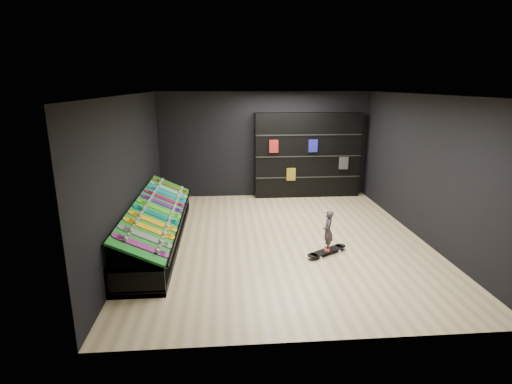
{
  "coord_description": "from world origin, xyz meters",
  "views": [
    {
      "loc": [
        -1.16,
        -7.87,
        3.21
      ],
      "look_at": [
        -0.5,
        0.2,
        1.0
      ],
      "focal_mm": 28.0,
      "sensor_mm": 36.0,
      "label": 1
    }
  ],
  "objects": [
    {
      "name": "wall_left",
      "position": [
        -3.0,
        0.0,
        1.5
      ],
      "size": [
        0.02,
        7.0,
        3.0
      ],
      "primitive_type": "cube",
      "color": "black",
      "rests_on": "ground"
    },
    {
      "name": "display_board_7",
      "position": [
        -2.49,
        0.76,
        0.74
      ],
      "size": [
        0.93,
        0.22,
        0.5
      ],
      "primitive_type": null,
      "rotation": [
        0.0,
        0.44,
        0.0
      ],
      "color": "#E5198C",
      "rests_on": "turf_ramp"
    },
    {
      "name": "wall_front",
      "position": [
        0.0,
        -3.5,
        1.5
      ],
      "size": [
        6.0,
        0.02,
        3.0
      ],
      "primitive_type": "cube",
      "color": "black",
      "rests_on": "ground"
    },
    {
      "name": "ceiling",
      "position": [
        0.0,
        0.0,
        3.0
      ],
      "size": [
        6.0,
        7.0,
        0.01
      ],
      "primitive_type": "cube",
      "color": "white",
      "rests_on": "ground"
    },
    {
      "name": "display_board_0",
      "position": [
        -2.49,
        -1.9,
        0.74
      ],
      "size": [
        0.93,
        0.22,
        0.5
      ],
      "primitive_type": null,
      "rotation": [
        0.0,
        0.44,
        0.0
      ],
      "color": "#2626BF",
      "rests_on": "turf_ramp"
    },
    {
      "name": "display_board_3",
      "position": [
        -2.49,
        -0.76,
        0.74
      ],
      "size": [
        0.93,
        0.22,
        0.5
      ],
      "primitive_type": null,
      "rotation": [
        0.0,
        0.44,
        0.0
      ],
      "color": "orange",
      "rests_on": "turf_ramp"
    },
    {
      "name": "display_board_5",
      "position": [
        -2.49,
        0.0,
        0.74
      ],
      "size": [
        0.93,
        0.22,
        0.5
      ],
      "primitive_type": null,
      "rotation": [
        0.0,
        0.44,
        0.0
      ],
      "color": "green",
      "rests_on": "turf_ramp"
    },
    {
      "name": "display_rack",
      "position": [
        -2.55,
        0.0,
        0.25
      ],
      "size": [
        0.9,
        4.5,
        0.5
      ],
      "primitive_type": null,
      "color": "black",
      "rests_on": "ground"
    },
    {
      "name": "back_shelving",
      "position": [
        1.24,
        3.32,
        1.21
      ],
      "size": [
        3.03,
        0.35,
        2.42
      ],
      "primitive_type": "cube",
      "color": "black",
      "rests_on": "ground"
    },
    {
      "name": "display_board_2",
      "position": [
        -2.49,
        -1.14,
        0.74
      ],
      "size": [
        0.93,
        0.22,
        0.5
      ],
      "primitive_type": null,
      "rotation": [
        0.0,
        0.44,
        0.0
      ],
      "color": "yellow",
      "rests_on": "turf_ramp"
    },
    {
      "name": "display_board_1",
      "position": [
        -2.49,
        -1.52,
        0.74
      ],
      "size": [
        0.93,
        0.22,
        0.5
      ],
      "primitive_type": null,
      "rotation": [
        0.0,
        0.44,
        0.0
      ],
      "color": "black",
      "rests_on": "turf_ramp"
    },
    {
      "name": "child",
      "position": [
        0.8,
        -0.85,
        0.33
      ],
      "size": [
        0.17,
        0.21,
        0.48
      ],
      "primitive_type": "imported",
      "rotation": [
        0.0,
        0.0,
        -1.82
      ],
      "color": "black",
      "rests_on": "floor_skateboard"
    },
    {
      "name": "display_board_9",
      "position": [
        -2.49,
        1.52,
        0.74
      ],
      "size": [
        0.93,
        0.22,
        0.5
      ],
      "primitive_type": null,
      "rotation": [
        0.0,
        0.44,
        0.0
      ],
      "color": "#0CB2E5",
      "rests_on": "turf_ramp"
    },
    {
      "name": "floor_skateboard",
      "position": [
        0.8,
        -0.85,
        0.05
      ],
      "size": [
        0.95,
        0.71,
        0.09
      ],
      "primitive_type": null,
      "rotation": [
        0.0,
        0.0,
        0.56
      ],
      "color": "black",
      "rests_on": "ground"
    },
    {
      "name": "wall_back",
      "position": [
        0.0,
        3.5,
        1.5
      ],
      "size": [
        6.0,
        0.02,
        3.0
      ],
      "primitive_type": "cube",
      "color": "black",
      "rests_on": "ground"
    },
    {
      "name": "floor",
      "position": [
        0.0,
        0.0,
        0.0
      ],
      "size": [
        6.0,
        7.0,
        0.01
      ],
      "primitive_type": "cube",
      "color": "#C9B788",
      "rests_on": "ground"
    },
    {
      "name": "display_board_8",
      "position": [
        -2.49,
        1.14,
        0.74
      ],
      "size": [
        0.93,
        0.22,
        0.5
      ],
      "primitive_type": null,
      "rotation": [
        0.0,
        0.44,
        0.0
      ],
      "color": "blue",
      "rests_on": "turf_ramp"
    },
    {
      "name": "display_board_10",
      "position": [
        -2.49,
        1.9,
        0.74
      ],
      "size": [
        0.93,
        0.22,
        0.5
      ],
      "primitive_type": null,
      "rotation": [
        0.0,
        0.44,
        0.0
      ],
      "color": "yellow",
      "rests_on": "turf_ramp"
    },
    {
      "name": "wall_right",
      "position": [
        3.0,
        0.0,
        1.5
      ],
      "size": [
        0.02,
        7.0,
        3.0
      ],
      "primitive_type": "cube",
      "color": "black",
      "rests_on": "ground"
    },
    {
      "name": "display_board_6",
      "position": [
        -2.49,
        0.38,
        0.74
      ],
      "size": [
        0.93,
        0.22,
        0.5
      ],
      "primitive_type": null,
      "rotation": [
        0.0,
        0.44,
        0.0
      ],
      "color": "purple",
      "rests_on": "turf_ramp"
    },
    {
      "name": "turf_ramp",
      "position": [
        -2.5,
        0.0,
        0.71
      ],
      "size": [
        0.92,
        4.5,
        0.46
      ],
      "primitive_type": "cube",
      "rotation": [
        0.0,
        0.44,
        0.0
      ],
      "color": "#0F5F18",
      "rests_on": "display_rack"
    },
    {
      "name": "display_board_4",
      "position": [
        -2.49,
        -0.38,
        0.74
      ],
      "size": [
        0.93,
        0.22,
        0.5
      ],
      "primitive_type": null,
      "rotation": [
        0.0,
        0.44,
        0.0
      ],
      "color": "#0C8C99",
      "rests_on": "turf_ramp"
    }
  ]
}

